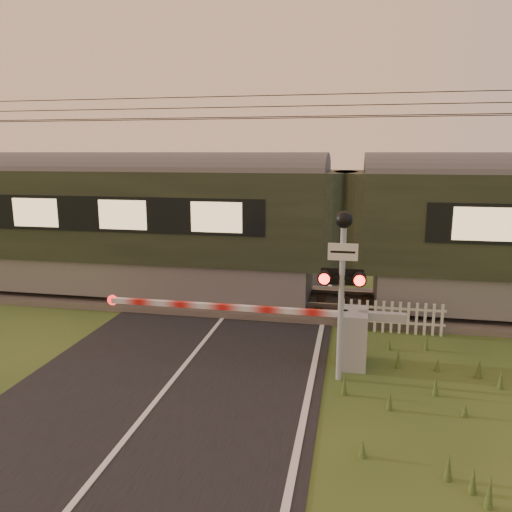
% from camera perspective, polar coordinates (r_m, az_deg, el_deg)
% --- Properties ---
extents(ground, '(160.00, 160.00, 0.00)m').
position_cam_1_polar(ground, '(9.78, -11.44, -16.12)').
color(ground, '#2C481B').
rests_on(ground, ground).
extents(road, '(6.00, 140.00, 0.03)m').
position_cam_1_polar(road, '(9.58, -11.89, -16.69)').
color(road, black).
rests_on(road, ground).
extents(track_bed, '(140.00, 3.40, 0.39)m').
position_cam_1_polar(track_bed, '(15.51, -2.23, -4.98)').
color(track_bed, '#47423D').
rests_on(track_bed, ground).
extents(overhead_wires, '(120.00, 0.62, 0.62)m').
position_cam_1_polar(overhead_wires, '(14.90, -2.41, 16.34)').
color(overhead_wires, black).
rests_on(overhead_wires, ground).
extents(train, '(45.10, 3.11, 4.21)m').
position_cam_1_polar(train, '(14.60, 10.03, 3.12)').
color(train, slate).
rests_on(train, ground).
extents(boom_gate, '(6.79, 0.94, 1.25)m').
position_cam_1_polar(boom_gate, '(11.09, 9.50, -8.75)').
color(boom_gate, gray).
rests_on(boom_gate, ground).
extents(crossing_signal, '(0.88, 0.36, 3.45)m').
position_cam_1_polar(crossing_signal, '(9.82, 9.85, -1.15)').
color(crossing_signal, gray).
rests_on(crossing_signal, ground).
extents(picket_fence, '(2.65, 0.07, 0.83)m').
position_cam_1_polar(picket_fence, '(13.24, 15.22, -6.76)').
color(picket_fence, silver).
rests_on(picket_fence, ground).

